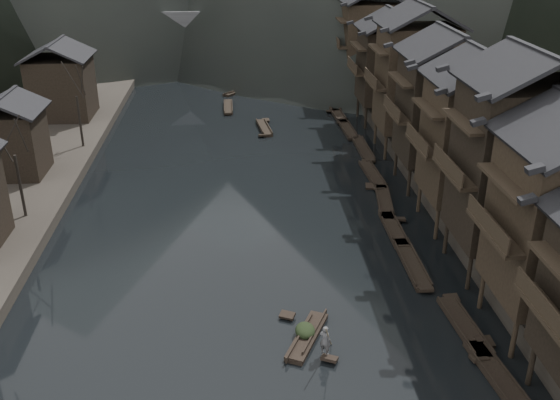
{
  "coord_description": "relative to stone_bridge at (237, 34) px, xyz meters",
  "views": [
    {
      "loc": [
        -0.63,
        -30.27,
        22.31
      ],
      "look_at": [
        2.55,
        13.05,
        2.5
      ],
      "focal_mm": 40.0,
      "sensor_mm": 36.0,
      "label": 1
    }
  ],
  "objects": [
    {
      "name": "stone_bridge",
      "position": [
        0.0,
        0.0,
        0.0
      ],
      "size": [
        40.0,
        6.0,
        9.0
      ],
      "color": "#4C4C4F",
      "rests_on": "ground"
    },
    {
      "name": "cargo_heap",
      "position": [
        3.0,
        -72.73,
        -4.32
      ],
      "size": [
        1.16,
        1.52,
        0.7
      ],
      "primitive_type": "ellipsoid",
      "color": "black",
      "rests_on": "hero_sampan"
    },
    {
      "name": "water",
      "position": [
        0.0,
        -72.0,
        -5.11
      ],
      "size": [
        300.0,
        300.0,
        0.0
      ],
      "primitive_type": "plane",
      "color": "black",
      "rests_on": "ground"
    },
    {
      "name": "right_bank",
      "position": [
        35.0,
        -32.0,
        -4.21
      ],
      "size": [
        40.0,
        200.0,
        1.8
      ],
      "primitive_type": "cube",
      "color": "#2D2823",
      "rests_on": "ground"
    },
    {
      "name": "stilt_houses",
      "position": [
        17.28,
        -52.43,
        3.71
      ],
      "size": [
        9.0,
        67.6,
        15.4
      ],
      "color": "black",
      "rests_on": "ground"
    },
    {
      "name": "moored_sampans",
      "position": [
        11.87,
        -44.7,
        -4.91
      ],
      "size": [
        3.17,
        73.49,
        0.47
      ],
      "color": "black",
      "rests_on": "water"
    },
    {
      "name": "boatman",
      "position": [
        3.88,
        -74.62,
        -3.76
      ],
      "size": [
        0.8,
        0.74,
        1.83
      ],
      "primitive_type": "imported",
      "rotation": [
        0.0,
        0.0,
        2.52
      ],
      "color": "#5A5A5D",
      "rests_on": "hero_sampan"
    },
    {
      "name": "midriver_boats",
      "position": [
        0.3,
        -25.22,
        -4.91
      ],
      "size": [
        5.88,
        22.77,
        0.45
      ],
      "color": "black",
      "rests_on": "water"
    },
    {
      "name": "bamboo_pole",
      "position": [
        4.08,
        -74.62,
        -1.35
      ],
      "size": [
        0.84,
        2.47,
        3.0
      ],
      "primitive_type": "cylinder",
      "rotation": [
        0.71,
        0.0,
        -0.31
      ],
      "color": "#8C7A51",
      "rests_on": "boatman"
    },
    {
      "name": "bare_trees",
      "position": [
        -17.0,
        -60.31,
        1.52
      ],
      "size": [
        3.89,
        43.89,
        7.79
      ],
      "color": "black",
      "rests_on": "left_bank"
    },
    {
      "name": "hero_sampan",
      "position": [
        3.1,
        -72.95,
        -4.91
      ],
      "size": [
        3.04,
        5.15,
        0.44
      ],
      "color": "black",
      "rests_on": "water"
    }
  ]
}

